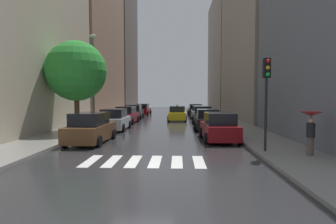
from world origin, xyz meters
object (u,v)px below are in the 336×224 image
object	(u,v)px
parked_car_right_second	(207,120)
pedestrian_foreground	(311,124)
parked_car_left_third	(127,115)
parked_car_left_fifth	(143,110)
parked_car_right_third	(202,115)
taxi_midroad	(177,114)
parked_car_left_nearest	(91,129)
traffic_light_right_corner	(267,84)
lamp_post_left	(93,75)
parked_car_right_nearest	(219,128)
street_tree_left	(76,71)
parked_car_right_fourth	(199,112)
parked_car_right_fifth	(195,110)
parked_car_left_second	(115,120)
parked_car_left_fourth	(134,112)

from	to	relation	value
parked_car_right_second	pedestrian_foreground	bearing A→B (deg)	-160.36
parked_car_left_third	parked_car_left_fifth	distance (m)	12.28
parked_car_left_fifth	parked_car_right_third	distance (m)	13.74
parked_car_right_third	taxi_midroad	bearing A→B (deg)	47.48
parked_car_left_nearest	parked_car_left_fifth	size ratio (longest dim) A/B	0.97
traffic_light_right_corner	lamp_post_left	xyz separation A→B (m)	(-11.00, 9.54, 1.19)
parked_car_right_nearest	taxi_midroad	bearing A→B (deg)	9.08
street_tree_left	parked_car_left_fifth	bearing A→B (deg)	83.43
parked_car_right_fourth	parked_car_right_fifth	xyz separation A→B (m)	(-0.16, 5.32, 0.02)
parked_car_left_fifth	parked_car_right_fifth	xyz separation A→B (m)	(7.56, 0.27, -0.02)
parked_car_left_second	parked_car_left_fifth	distance (m)	17.91
parked_car_left_fifth	parked_car_left_third	bearing A→B (deg)	-178.63
parked_car_right_fourth	pedestrian_foreground	size ratio (longest dim) A/B	2.22
parked_car_right_nearest	parked_car_right_fourth	distance (m)	17.90
taxi_midroad	pedestrian_foreground	bearing A→B (deg)	-162.59
pedestrian_foreground	parked_car_right_second	bearing A→B (deg)	143.42
parked_car_left_fourth	parked_car_right_nearest	xyz separation A→B (m)	(7.87, -16.22, 0.00)
lamp_post_left	parked_car_right_fifth	bearing A→B (deg)	62.10
lamp_post_left	street_tree_left	bearing A→B (deg)	-100.95
parked_car_right_fifth	parked_car_right_third	bearing A→B (deg)	179.10
parked_car_left_nearest	parked_car_left_fourth	xyz separation A→B (m)	(-0.27, 17.29, -0.03)
parked_car_left_fifth	pedestrian_foreground	xyz separation A→B (m)	(10.86, -27.78, 0.75)
parked_car_left_second	street_tree_left	distance (m)	4.83
lamp_post_left	parked_car_right_second	bearing A→B (deg)	-0.24
parked_car_right_nearest	parked_car_right_fourth	world-z (taller)	parked_car_right_nearest
parked_car_left_fourth	parked_car_right_fourth	distance (m)	8.16
parked_car_left_fifth	parked_car_right_nearest	distance (m)	24.19
parked_car_left_second	parked_car_right_third	size ratio (longest dim) A/B	1.00
traffic_light_right_corner	parked_car_left_fourth	bearing A→B (deg)	114.99
parked_car_left_third	traffic_light_right_corner	world-z (taller)	traffic_light_right_corner
parked_car_left_second	street_tree_left	size ratio (longest dim) A/B	0.63
parked_car_right_nearest	parked_car_right_third	distance (m)	11.49
pedestrian_foreground	street_tree_left	world-z (taller)	street_tree_left
parked_car_left_third	parked_car_right_nearest	world-z (taller)	parked_car_right_nearest
parked_car_left_second	traffic_light_right_corner	size ratio (longest dim) A/B	0.97
pedestrian_foreground	parked_car_left_second	bearing A→B (deg)	172.98
traffic_light_right_corner	parked_car_left_second	bearing A→B (deg)	135.36
street_tree_left	traffic_light_right_corner	distance (m)	13.53
parked_car_left_second	parked_car_right_fourth	world-z (taller)	parked_car_left_second
parked_car_right_fourth	traffic_light_right_corner	size ratio (longest dim) A/B	0.98
parked_car_right_second	traffic_light_right_corner	xyz separation A→B (m)	(1.70, -9.50, 2.51)
parked_car_left_fifth	parked_car_right_fourth	bearing A→B (deg)	-121.42
parked_car_left_third	traffic_light_right_corner	distance (m)	17.55
parked_car_left_nearest	lamp_post_left	distance (m)	7.75
parked_car_right_second	taxi_midroad	size ratio (longest dim) A/B	0.90
parked_car_right_fourth	taxi_midroad	distance (m)	4.74
parked_car_left_fourth	taxi_midroad	distance (m)	5.69
street_tree_left	traffic_light_right_corner	world-z (taller)	street_tree_left
parked_car_right_fourth	parked_car_left_nearest	bearing A→B (deg)	160.46
parked_car_left_fifth	parked_car_right_fifth	distance (m)	7.57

